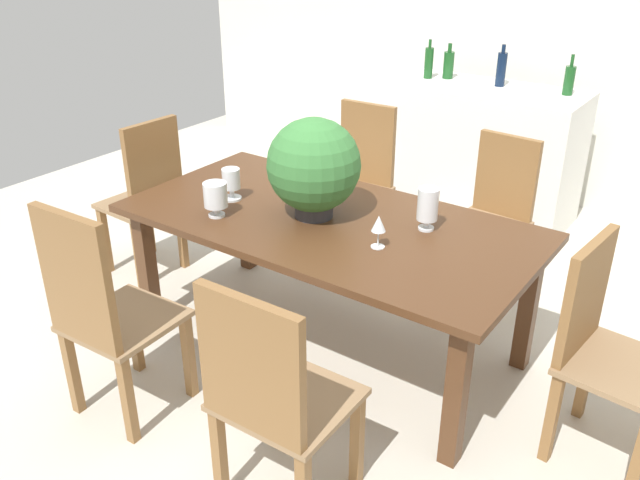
# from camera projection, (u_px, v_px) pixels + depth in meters

# --- Properties ---
(ground_plane) EXTENTS (7.04, 7.04, 0.00)m
(ground_plane) POSITION_uv_depth(u_px,v_px,m) (340.00, 332.00, 3.75)
(ground_plane) COLOR beige
(back_wall) EXTENTS (6.40, 0.10, 2.60)m
(back_wall) POSITION_uv_depth(u_px,v_px,m) (534.00, 30.00, 5.07)
(back_wall) COLOR silver
(back_wall) RESTS_ON ground
(dining_table) EXTENTS (2.06, 1.05, 0.74)m
(dining_table) POSITION_uv_depth(u_px,v_px,m) (328.00, 234.00, 3.37)
(dining_table) COLOR #4C2D19
(dining_table) RESTS_ON ground
(chair_far_left) EXTENTS (0.44, 0.44, 1.01)m
(chair_far_left) POSITION_uv_depth(u_px,v_px,m) (359.00, 174.00, 4.41)
(chair_far_left) COLOR brown
(chair_far_left) RESTS_ON ground
(chair_foot_end) EXTENTS (0.47, 0.48, 0.97)m
(chair_foot_end) POSITION_uv_depth(u_px,v_px,m) (601.00, 342.00, 2.73)
(chair_foot_end) COLOR brown
(chair_foot_end) RESTS_ON ground
(chair_near_right) EXTENTS (0.48, 0.45, 1.00)m
(chair_near_right) POSITION_uv_depth(u_px,v_px,m) (270.00, 393.00, 2.41)
(chair_near_right) COLOR brown
(chair_near_right) RESTS_ON ground
(chair_near_left) EXTENTS (0.46, 0.47, 1.07)m
(chair_near_left) POSITION_uv_depth(u_px,v_px,m) (102.00, 309.00, 2.88)
(chair_near_left) COLOR brown
(chair_near_left) RESTS_ON ground
(chair_head_end) EXTENTS (0.43, 0.44, 1.02)m
(chair_head_end) POSITION_uv_depth(u_px,v_px,m) (148.00, 193.00, 4.11)
(chair_head_end) COLOR brown
(chair_head_end) RESTS_ON ground
(chair_far_right) EXTENTS (0.43, 0.48, 0.96)m
(chair_far_right) POSITION_uv_depth(u_px,v_px,m) (494.00, 211.00, 3.93)
(chair_far_right) COLOR brown
(chair_far_right) RESTS_ON ground
(flower_centerpiece) EXTENTS (0.46, 0.46, 0.50)m
(flower_centerpiece) POSITION_uv_depth(u_px,v_px,m) (314.00, 166.00, 3.24)
(flower_centerpiece) COLOR #333338
(flower_centerpiece) RESTS_ON dining_table
(crystal_vase_left) EXTENTS (0.10, 0.10, 0.17)m
(crystal_vase_left) POSITION_uv_depth(u_px,v_px,m) (231.00, 181.00, 3.51)
(crystal_vase_left) COLOR silver
(crystal_vase_left) RESTS_ON dining_table
(crystal_vase_center_near) EXTENTS (0.10, 0.10, 0.21)m
(crystal_vase_center_near) POSITION_uv_depth(u_px,v_px,m) (428.00, 205.00, 3.16)
(crystal_vase_center_near) COLOR silver
(crystal_vase_center_near) RESTS_ON dining_table
(crystal_vase_right) EXTENTS (0.12, 0.12, 0.18)m
(crystal_vase_right) POSITION_uv_depth(u_px,v_px,m) (215.00, 196.00, 3.31)
(crystal_vase_right) COLOR silver
(crystal_vase_right) RESTS_ON dining_table
(wine_glass) EXTENTS (0.07, 0.07, 0.16)m
(wine_glass) POSITION_uv_depth(u_px,v_px,m) (379.00, 225.00, 3.00)
(wine_glass) COLOR silver
(wine_glass) RESTS_ON dining_table
(kitchen_counter) EXTENTS (1.43, 0.64, 0.97)m
(kitchen_counter) POSITION_uv_depth(u_px,v_px,m) (478.00, 152.00, 5.03)
(kitchen_counter) COLOR silver
(kitchen_counter) RESTS_ON ground
(wine_bottle_tall) EXTENTS (0.07, 0.07, 0.29)m
(wine_bottle_tall) POSITION_uv_depth(u_px,v_px,m) (501.00, 69.00, 4.78)
(wine_bottle_tall) COLOR #0F1E38
(wine_bottle_tall) RESTS_ON kitchen_counter
(wine_bottle_green) EXTENTS (0.07, 0.07, 0.27)m
(wine_bottle_green) POSITION_uv_depth(u_px,v_px,m) (569.00, 80.00, 4.56)
(wine_bottle_green) COLOR #194C1E
(wine_bottle_green) RESTS_ON kitchen_counter
(wine_bottle_clear) EXTENTS (0.08, 0.08, 0.26)m
(wine_bottle_clear) POSITION_uv_depth(u_px,v_px,m) (449.00, 64.00, 5.01)
(wine_bottle_clear) COLOR #194C1E
(wine_bottle_clear) RESTS_ON kitchen_counter
(wine_bottle_dark) EXTENTS (0.06, 0.06, 0.28)m
(wine_bottle_dark) POSITION_uv_depth(u_px,v_px,m) (429.00, 62.00, 5.01)
(wine_bottle_dark) COLOR #194C1E
(wine_bottle_dark) RESTS_ON kitchen_counter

